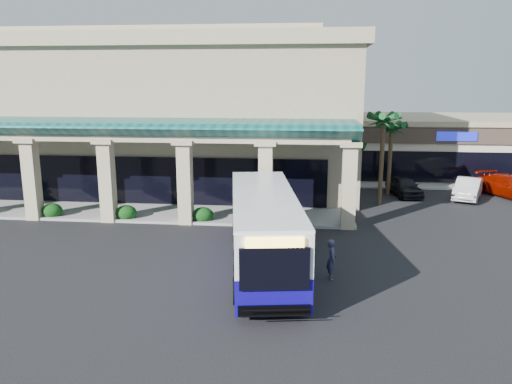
# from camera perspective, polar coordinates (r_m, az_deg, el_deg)

# --- Properties ---
(ground) EXTENTS (110.00, 110.00, 0.00)m
(ground) POSITION_cam_1_polar(r_m,az_deg,el_deg) (23.12, -3.76, -7.36)
(ground) COLOR black
(main_building) EXTENTS (30.80, 14.80, 11.35)m
(main_building) POSITION_cam_1_polar(r_m,az_deg,el_deg) (39.29, -11.59, 9.06)
(main_building) COLOR tan
(main_building) RESTS_ON ground
(arcade) EXTENTS (30.00, 6.20, 5.70)m
(arcade) POSITION_cam_1_polar(r_m,az_deg,el_deg) (30.98, -16.43, 2.70)
(arcade) COLOR #0C4B49
(arcade) RESTS_ON ground
(strip_mall) EXTENTS (22.50, 12.50, 4.90)m
(strip_mall) POSITION_cam_1_polar(r_m,az_deg,el_deg) (47.92, 23.32, 4.99)
(strip_mall) COLOR beige
(strip_mall) RESTS_ON ground
(palm_0) EXTENTS (2.40, 2.40, 6.60)m
(palm_0) POSITION_cam_1_polar(r_m,az_deg,el_deg) (33.09, 14.20, 4.21)
(palm_0) COLOR #0F3B18
(palm_0) RESTS_ON ground
(palm_1) EXTENTS (2.40, 2.40, 5.80)m
(palm_1) POSITION_cam_1_polar(r_m,az_deg,el_deg) (36.23, 15.08, 4.20)
(palm_1) COLOR #0F3B18
(palm_1) RESTS_ON ground
(broadleaf_tree) EXTENTS (2.60, 2.60, 4.81)m
(broadleaf_tree) POSITION_cam_1_polar(r_m,az_deg,el_deg) (40.97, 11.20, 4.60)
(broadleaf_tree) COLOR #0B330C
(broadleaf_tree) RESTS_ON ground
(transit_bus) EXTENTS (4.37, 11.74, 3.20)m
(transit_bus) POSITION_cam_1_polar(r_m,az_deg,el_deg) (21.43, 0.89, -4.43)
(transit_bus) COLOR #120991
(transit_bus) RESTS_ON ground
(pedestrian) EXTENTS (0.42, 0.62, 1.66)m
(pedestrian) POSITION_cam_1_polar(r_m,az_deg,el_deg) (20.55, 8.64, -7.59)
(pedestrian) COLOR #3D3E54
(pedestrian) RESTS_ON ground
(car_silver) EXTENTS (2.36, 4.27, 1.37)m
(car_silver) POSITION_cam_1_polar(r_m,az_deg,el_deg) (36.49, 16.57, 0.64)
(car_silver) COLOR black
(car_silver) RESTS_ON ground
(car_white) EXTENTS (3.09, 4.61, 1.44)m
(car_white) POSITION_cam_1_polar(r_m,az_deg,el_deg) (37.01, 23.07, 0.37)
(car_white) COLOR white
(car_white) RESTS_ON ground
(car_red) EXTENTS (4.07, 5.66, 1.52)m
(car_red) POSITION_cam_1_polar(r_m,az_deg,el_deg) (38.81, 27.09, 0.58)
(car_red) COLOR #8B1002
(car_red) RESTS_ON ground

